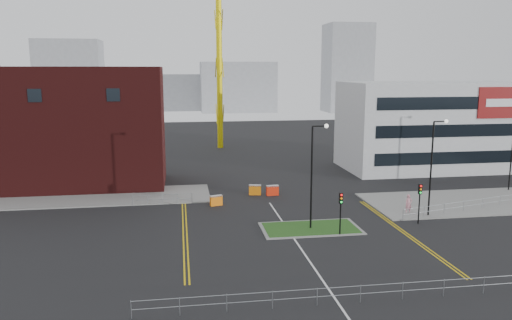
% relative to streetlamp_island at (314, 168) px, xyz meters
% --- Properties ---
extents(ground, '(200.00, 200.00, 0.00)m').
position_rel_streetlamp_island_xyz_m(ground, '(-2.22, -8.00, -5.41)').
color(ground, black).
rests_on(ground, ground).
extents(pavement_left, '(28.00, 8.00, 0.12)m').
position_rel_streetlamp_island_xyz_m(pavement_left, '(-22.22, 14.00, -5.35)').
color(pavement_left, slate).
rests_on(pavement_left, ground).
extents(pavement_right, '(24.00, 10.00, 0.12)m').
position_rel_streetlamp_island_xyz_m(pavement_right, '(19.78, 6.00, -5.35)').
color(pavement_right, slate).
rests_on(pavement_right, ground).
extents(island_kerb, '(8.60, 4.60, 0.08)m').
position_rel_streetlamp_island_xyz_m(island_kerb, '(-0.22, 0.00, -5.37)').
color(island_kerb, slate).
rests_on(island_kerb, ground).
extents(grass_island, '(8.00, 4.00, 0.12)m').
position_rel_streetlamp_island_xyz_m(grass_island, '(-0.22, 0.00, -5.35)').
color(grass_island, '#214617').
rests_on(grass_island, ground).
extents(brick_building, '(24.20, 10.07, 14.24)m').
position_rel_streetlamp_island_xyz_m(brick_building, '(-25.19, 20.00, 1.44)').
color(brick_building, '#421010').
rests_on(brick_building, ground).
extents(office_block, '(25.00, 12.20, 12.00)m').
position_rel_streetlamp_island_xyz_m(office_block, '(23.79, 23.97, 0.59)').
color(office_block, '#BABDC0').
rests_on(office_block, ground).
extents(streetlamp_island, '(1.46, 0.36, 9.18)m').
position_rel_streetlamp_island_xyz_m(streetlamp_island, '(0.00, 0.00, 0.00)').
color(streetlamp_island, black).
rests_on(streetlamp_island, ground).
extents(streetlamp_right_near, '(1.46, 0.36, 9.18)m').
position_rel_streetlamp_island_xyz_m(streetlamp_right_near, '(12.00, 2.00, 0.00)').
color(streetlamp_right_near, black).
rests_on(streetlamp_right_near, ground).
extents(traffic_light_island, '(0.28, 0.33, 3.65)m').
position_rel_streetlamp_island_xyz_m(traffic_light_island, '(1.78, -2.02, -2.85)').
color(traffic_light_island, black).
rests_on(traffic_light_island, ground).
extents(traffic_light_right, '(0.28, 0.33, 3.65)m').
position_rel_streetlamp_island_xyz_m(traffic_light_right, '(9.78, -0.02, -2.85)').
color(traffic_light_right, black).
rests_on(traffic_light_right, ground).
extents(railing_front, '(24.05, 0.05, 1.10)m').
position_rel_streetlamp_island_xyz_m(railing_front, '(-2.22, -14.00, -4.63)').
color(railing_front, gray).
rests_on(railing_front, ground).
extents(railing_left, '(6.05, 0.05, 1.10)m').
position_rel_streetlamp_island_xyz_m(railing_left, '(-13.22, 10.00, -4.67)').
color(railing_left, gray).
rests_on(railing_left, ground).
extents(railing_right, '(19.05, 5.05, 1.10)m').
position_rel_streetlamp_island_xyz_m(railing_right, '(18.28, 3.50, -4.63)').
color(railing_right, gray).
rests_on(railing_right, ground).
extents(centre_line, '(0.15, 30.00, 0.01)m').
position_rel_streetlamp_island_xyz_m(centre_line, '(-2.22, -6.00, -5.41)').
color(centre_line, silver).
rests_on(centre_line, ground).
extents(yellow_left_a, '(0.12, 24.00, 0.01)m').
position_rel_streetlamp_island_xyz_m(yellow_left_a, '(-11.22, 2.00, -5.41)').
color(yellow_left_a, gold).
rests_on(yellow_left_a, ground).
extents(yellow_left_b, '(0.12, 24.00, 0.01)m').
position_rel_streetlamp_island_xyz_m(yellow_left_b, '(-10.92, 2.00, -5.41)').
color(yellow_left_b, gold).
rests_on(yellow_left_b, ground).
extents(yellow_right_a, '(0.12, 20.00, 0.01)m').
position_rel_streetlamp_island_xyz_m(yellow_right_a, '(7.28, -2.00, -5.41)').
color(yellow_right_a, gold).
rests_on(yellow_right_a, ground).
extents(yellow_right_b, '(0.12, 20.00, 0.01)m').
position_rel_streetlamp_island_xyz_m(yellow_right_b, '(7.58, -2.00, -5.41)').
color(yellow_right_b, gold).
rests_on(yellow_right_b, ground).
extents(skyline_a, '(18.00, 12.00, 22.00)m').
position_rel_streetlamp_island_xyz_m(skyline_a, '(-42.22, 112.00, 5.59)').
color(skyline_a, gray).
rests_on(skyline_a, ground).
extents(skyline_b, '(24.00, 12.00, 16.00)m').
position_rel_streetlamp_island_xyz_m(skyline_b, '(7.78, 122.00, 2.59)').
color(skyline_b, gray).
rests_on(skyline_b, ground).
extents(skyline_c, '(14.00, 12.00, 28.00)m').
position_rel_streetlamp_island_xyz_m(skyline_c, '(42.78, 117.00, 8.59)').
color(skyline_c, gray).
rests_on(skyline_c, ground).
extents(skyline_d, '(30.00, 12.00, 12.00)m').
position_rel_streetlamp_island_xyz_m(skyline_d, '(-10.22, 132.00, 0.59)').
color(skyline_d, gray).
rests_on(skyline_d, ground).
extents(pedestrian, '(0.71, 0.48, 1.90)m').
position_rel_streetlamp_island_xyz_m(pedestrian, '(10.33, 3.13, -4.46)').
color(pedestrian, pink).
rests_on(pedestrian, ground).
extents(barrier_left, '(1.32, 0.74, 1.05)m').
position_rel_streetlamp_island_xyz_m(barrier_left, '(-7.80, 8.81, -4.84)').
color(barrier_left, orange).
rests_on(barrier_left, ground).
extents(barrier_mid, '(1.36, 0.53, 1.12)m').
position_rel_streetlamp_island_xyz_m(barrier_mid, '(-1.34, 12.07, -4.80)').
color(barrier_mid, red).
rests_on(barrier_mid, ground).
extents(barrier_right, '(1.39, 0.66, 1.12)m').
position_rel_streetlamp_island_xyz_m(barrier_right, '(-3.22, 12.56, -4.80)').
color(barrier_right, orange).
rests_on(barrier_right, ground).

